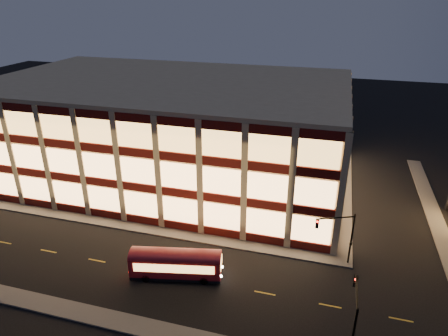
% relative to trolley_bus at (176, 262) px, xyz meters
% --- Properties ---
extents(ground, '(200.00, 200.00, 0.00)m').
position_rel_trolley_bus_xyz_m(ground, '(-7.05, 5.99, -1.68)').
color(ground, black).
rests_on(ground, ground).
extents(sidewalk_office_south, '(54.00, 2.00, 0.15)m').
position_rel_trolley_bus_xyz_m(sidewalk_office_south, '(-10.05, 6.99, -1.60)').
color(sidewalk_office_south, '#514F4C').
rests_on(sidewalk_office_south, ground).
extents(sidewalk_office_east, '(2.00, 30.00, 0.15)m').
position_rel_trolley_bus_xyz_m(sidewalk_office_east, '(15.95, 22.99, -1.60)').
color(sidewalk_office_east, '#514F4C').
rests_on(sidewalk_office_east, ground).
extents(sidewalk_tower_west, '(2.00, 30.00, 0.15)m').
position_rel_trolley_bus_xyz_m(sidewalk_tower_west, '(26.95, 22.99, -1.60)').
color(sidewalk_tower_west, '#514F4C').
rests_on(sidewalk_tower_west, ground).
extents(sidewalk_near, '(100.00, 2.00, 0.15)m').
position_rel_trolley_bus_xyz_m(sidewalk_near, '(-7.05, -7.01, -1.60)').
color(sidewalk_near, '#514F4C').
rests_on(sidewalk_near, ground).
extents(office_building, '(50.45, 30.45, 14.50)m').
position_rel_trolley_bus_xyz_m(office_building, '(-9.97, 22.91, 5.57)').
color(office_building, tan).
rests_on(office_building, ground).
extents(traffic_signal_far, '(3.79, 1.87, 6.00)m').
position_rel_trolley_bus_xyz_m(traffic_signal_far, '(15.16, 6.23, 2.44)').
color(traffic_signal_far, black).
rests_on(traffic_signal_far, ground).
extents(traffic_signal_near, '(0.32, 4.45, 6.00)m').
position_rel_trolley_bus_xyz_m(traffic_signal_near, '(16.45, -5.04, 2.45)').
color(traffic_signal_near, black).
rests_on(traffic_signal_near, ground).
extents(trolley_bus, '(9.20, 4.08, 3.02)m').
position_rel_trolley_bus_xyz_m(trolley_bus, '(0.00, 0.00, 0.00)').
color(trolley_bus, maroon).
rests_on(trolley_bus, ground).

